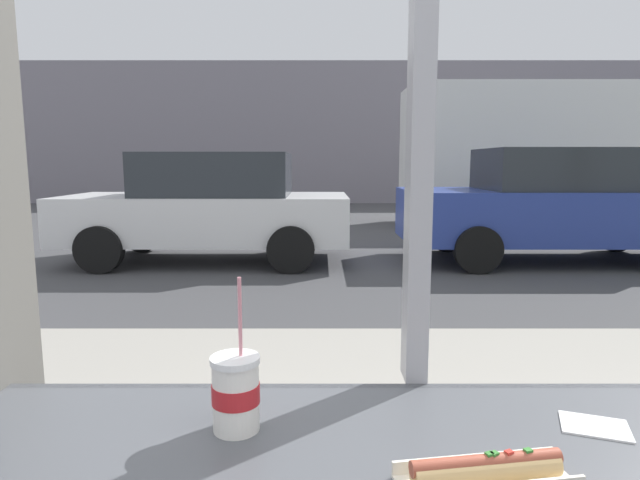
{
  "coord_description": "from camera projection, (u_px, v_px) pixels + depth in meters",
  "views": [
    {
      "loc": [
        -0.22,
        -1.1,
        1.47
      ],
      "look_at": [
        -0.22,
        2.85,
        0.89
      ],
      "focal_mm": 29.73,
      "sensor_mm": 36.0,
      "label": 1
    }
  ],
  "objects": [
    {
      "name": "napkin_wrapper",
      "position": [
        595.0,
        427.0,
        1.0
      ],
      "size": [
        0.14,
        0.13,
        0.0
      ],
      "primitive_type": "cube",
      "rotation": [
        0.0,
        0.0,
        -0.34
      ],
      "color": "white",
      "rests_on": "window_counter"
    },
    {
      "name": "building_facade_far",
      "position": [
        327.0,
        134.0,
        19.45
      ],
      "size": [
        28.0,
        1.2,
        5.01
      ],
      "primitive_type": "cube",
      "color": "gray",
      "rests_on": "ground"
    },
    {
      "name": "sidewalk_strip",
      "position": [
        361.0,
        422.0,
        2.88
      ],
      "size": [
        16.0,
        2.8,
        0.15
      ],
      "primitive_type": "cube",
      "color": "#9E998E",
      "rests_on": "ground"
    },
    {
      "name": "box_truck",
      "position": [
        540.0,
        152.0,
        12.31
      ],
      "size": [
        6.59,
        2.44,
        3.19
      ],
      "color": "silver",
      "rests_on": "ground"
    },
    {
      "name": "parked_car_white",
      "position": [
        211.0,
        206.0,
        7.86
      ],
      "size": [
        4.14,
        1.92,
        1.61
      ],
      "color": "silver",
      "rests_on": "ground"
    },
    {
      "name": "ground_plane",
      "position": [
        333.0,
        248.0,
        9.22
      ],
      "size": [
        60.0,
        60.0,
        0.0
      ],
      "primitive_type": "plane",
      "color": "#424244"
    },
    {
      "name": "parked_car_blue",
      "position": [
        559.0,
        204.0,
        7.85
      ],
      "size": [
        4.53,
        1.95,
        1.68
      ],
      "color": "#283D93",
      "rests_on": "ground"
    },
    {
      "name": "soda_cup_left",
      "position": [
        236.0,
        392.0,
        0.98
      ],
      "size": [
        0.09,
        0.09,
        0.3
      ],
      "color": "white",
      "rests_on": "window_counter"
    },
    {
      "name": "hotdog_tray_near",
      "position": [
        487.0,
        471.0,
        0.82
      ],
      "size": [
        0.29,
        0.13,
        0.05
      ],
      "color": "silver",
      "rests_on": "window_counter"
    }
  ]
}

